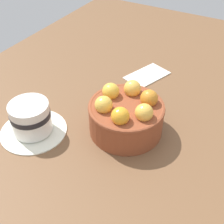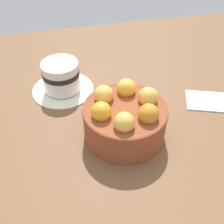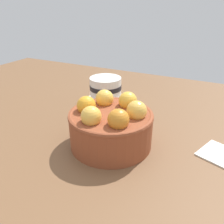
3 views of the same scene
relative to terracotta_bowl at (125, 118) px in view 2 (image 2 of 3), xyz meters
The scene contains 4 objects.
ground_plane 6.70cm from the terracotta_bowl, 163.35° to the right, with size 148.69×103.40×4.44cm, color brown.
terracotta_bowl is the anchor object (origin of this frame).
coffee_cup 20.80cm from the terracotta_bowl, 121.02° to the left, with size 14.89×14.89×7.67cm.
folded_napkin 23.81cm from the terracotta_bowl, 12.19° to the left, with size 12.40×7.19×0.60cm, color white.
Camera 2 is at (-11.60, -37.78, 41.73)cm, focal length 44.43 mm.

